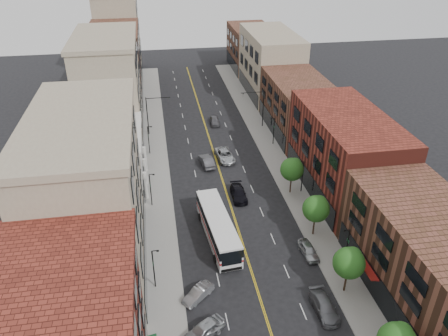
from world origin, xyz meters
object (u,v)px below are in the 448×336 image
car_lane_behind (207,161)px  car_lane_b (225,155)px  car_lane_a (239,194)px  city_bus (218,226)px  car_parked_mid (324,307)px  car_parked_far (308,250)px  car_angle_b (198,294)px  car_angle_a (204,330)px  car_lane_c (215,121)px

car_lane_behind → car_lane_b: bearing=-162.3°
car_lane_a → city_bus: bearing=-116.0°
city_bus → car_lane_behind: city_bus is taller
car_parked_mid → car_parked_far: bearing=79.4°
car_angle_b → car_parked_mid: (12.60, -4.03, 0.06)m
car_parked_far → car_lane_behind: car_lane_behind is taller
car_angle_a → car_angle_b: bearing=147.5°
city_bus → car_angle_b: 10.39m
car_parked_far → car_lane_a: bearing=110.0°
car_lane_a → car_parked_far: bearing=-65.9°
city_bus → car_lane_behind: bearing=81.5°
car_angle_a → car_angle_b: (0.05, 4.97, -0.13)m
car_lane_a → car_lane_b: 11.90m
car_parked_mid → car_parked_far: (1.31, 8.75, -0.02)m
car_angle_a → car_parked_mid: size_ratio=0.93×
car_lane_behind → car_parked_mid: bearing=95.7°
car_lane_c → car_parked_mid: bearing=-82.5°
car_parked_mid → car_lane_a: 22.85m
car_parked_mid → car_parked_far: 8.84m
car_angle_a → car_lane_b: bearing=135.2°
car_angle_b → car_lane_b: size_ratio=0.69×
car_parked_mid → car_lane_c: (-4.13, 49.04, 0.01)m
car_lane_behind → car_lane_c: bearing=-110.8°
car_lane_b → car_angle_b: bearing=-110.9°
car_lane_a → car_lane_c: bearing=89.7°
car_lane_c → car_angle_b: bearing=-98.0°
car_lane_a → car_lane_b: (0.00, 11.90, 0.05)m
city_bus → car_lane_b: bearing=72.8°
car_lane_behind → car_lane_c: 16.76m
car_angle_b → car_angle_a: bearing=-41.5°
car_parked_far → car_lane_b: car_lane_b is taller
car_angle_b → car_parked_mid: 13.23m
city_bus → car_lane_a: bearing=58.1°
city_bus → car_lane_b: 21.10m
city_bus → car_lane_a: city_bus is taller
car_angle_a → car_lane_a: 24.68m
car_angle_a → car_parked_far: size_ratio=1.12×
car_lane_a → car_angle_b: bearing=-112.8°
car_parked_mid → car_lane_behind: size_ratio=1.00×
city_bus → car_lane_a: (4.38, 8.71, -1.21)m
car_lane_behind → car_parked_far: bearing=103.1°
car_angle_b → car_lane_a: 20.03m
car_parked_mid → car_lane_behind: car_lane_behind is taller
car_lane_c → car_lane_behind: bearing=-100.3°
car_angle_b → car_lane_b: car_lane_b is taller
car_lane_behind → car_lane_b: car_lane_behind is taller
car_angle_a → car_parked_mid: car_angle_a is taller
car_angle_a → car_angle_b: 4.98m
car_parked_far → car_lane_a: size_ratio=0.80×
car_lane_behind → car_lane_b: size_ratio=0.87×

